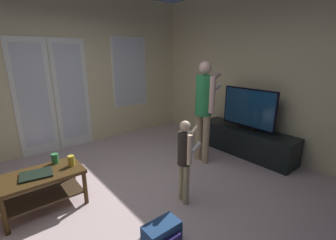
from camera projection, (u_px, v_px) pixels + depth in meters
ground_plane at (128, 206)px, 2.81m from camera, size 5.55×4.85×0.02m
wall_back_with_doors at (59, 74)px, 4.22m from camera, size 5.55×0.09×2.91m
wall_right_plain at (261, 73)px, 4.08m from camera, size 0.06×4.85×2.88m
coffee_table at (42, 183)px, 2.68m from camera, size 0.88×0.51×0.45m
tv_stand at (246, 141)px, 4.20m from camera, size 0.48×1.74×0.48m
flat_screen_tv at (249, 109)px, 4.03m from camera, size 0.08×0.99×0.72m
person_adult at (204, 103)px, 3.72m from camera, size 0.72×0.45×1.65m
person_child at (185, 155)px, 2.73m from camera, size 0.40×0.28×1.04m
backpack at (162, 235)px, 2.21m from camera, size 0.36×0.24×0.23m
laptop_closed at (36, 175)px, 2.60m from camera, size 0.37×0.30×0.02m
cup_near_edge at (71, 161)px, 2.82m from camera, size 0.08×0.08×0.13m
cup_by_laptop at (55, 158)px, 2.88m from camera, size 0.08×0.08×0.12m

